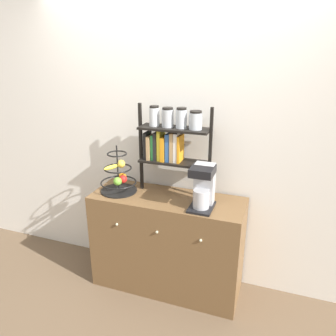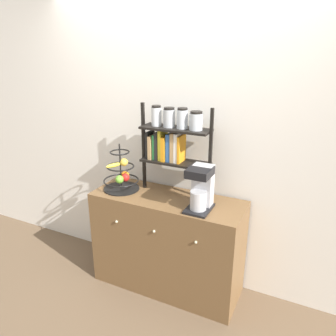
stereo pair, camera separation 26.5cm
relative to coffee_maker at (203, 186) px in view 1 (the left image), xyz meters
name	(u,v)px [view 1 (the left image)]	position (x,y,z in m)	size (l,w,h in m)	color
ground_plane	(158,301)	(-0.32, -0.17, -1.06)	(12.00, 12.00, 0.00)	brown
wall_back	(178,141)	(-0.32, 0.34, 0.24)	(7.00, 0.05, 2.60)	silver
sideboard	(167,243)	(-0.32, 0.06, -0.62)	(1.30, 0.49, 0.88)	brown
coffee_maker	(203,186)	(0.00, 0.00, 0.00)	(0.18, 0.25, 0.35)	black
fruit_stand	(119,177)	(-0.75, 0.05, -0.04)	(0.32, 0.32, 0.42)	black
shelf_hutch	(170,139)	(-0.33, 0.17, 0.31)	(0.63, 0.20, 0.76)	black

